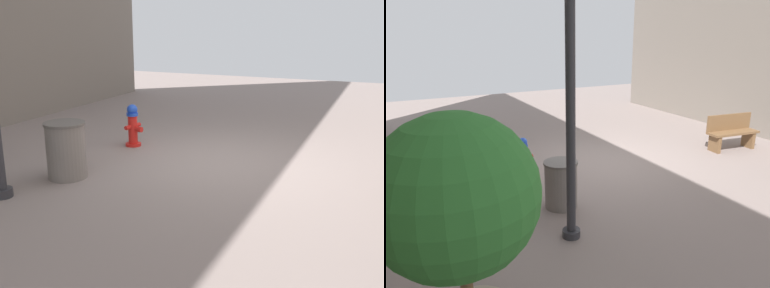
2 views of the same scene
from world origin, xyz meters
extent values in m
plane|color=gray|center=(0.00, 0.00, 0.00)|extent=(23.40, 23.40, 0.00)
cylinder|color=red|center=(1.92, -0.33, 0.03)|extent=(0.30, 0.30, 0.05)
cylinder|color=red|center=(1.92, -0.33, 0.32)|extent=(0.18, 0.18, 0.54)
cylinder|color=blue|center=(1.92, -0.33, 0.62)|extent=(0.22, 0.22, 0.06)
sphere|color=blue|center=(1.92, -0.33, 0.70)|extent=(0.20, 0.20, 0.20)
cylinder|color=red|center=(1.90, -0.46, 0.38)|extent=(0.10, 0.14, 0.08)
cylinder|color=red|center=(1.95, -0.20, 0.38)|extent=(0.10, 0.14, 0.08)
cylinder|color=red|center=(1.78, -0.30, 0.34)|extent=(0.16, 0.13, 0.10)
cylinder|color=#2D2D33|center=(2.22, 2.65, 0.06)|extent=(0.28, 0.28, 0.12)
cylinder|color=slate|center=(1.91, 1.65, 0.41)|extent=(0.59, 0.59, 0.83)
cylinder|color=#5B5551|center=(1.91, 1.65, 0.85)|extent=(0.62, 0.62, 0.04)
camera|label=1|loc=(-2.49, 6.94, 2.35)|focal=42.58mm
camera|label=2|loc=(4.43, 7.03, 3.02)|focal=33.39mm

